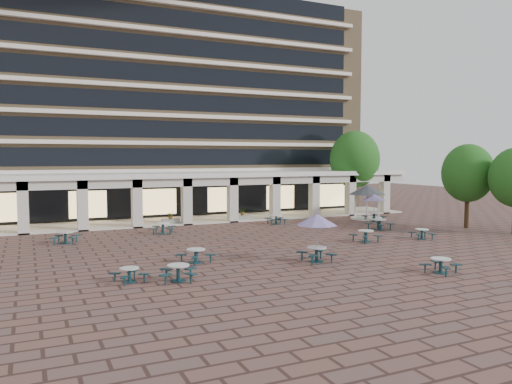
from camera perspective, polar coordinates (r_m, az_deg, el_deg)
ground at (r=32.52m, az=2.08°, el=-6.23°), size 120.00×120.00×0.00m
apartment_building at (r=56.34m, az=-9.86°, el=10.90°), size 40.00×15.50×25.20m
retail_arcade at (r=45.78m, az=-6.29°, el=0.50°), size 42.00×6.60×4.40m
picnic_table_0 at (r=23.77m, az=-8.87°, el=-8.95°), size 2.05×2.05×0.78m
picnic_table_1 at (r=27.66m, az=-6.88°, el=-7.10°), size 2.09×2.09×0.77m
picnic_table_2 at (r=26.75m, az=20.35°, el=-7.74°), size 1.99×1.99×0.74m
picnic_table_3 at (r=37.23m, az=18.43°, el=-4.47°), size 1.84×1.84×0.71m
picnic_table_5 at (r=24.07m, az=-14.26°, el=-9.02°), size 1.76×1.76×0.67m
picnic_table_6 at (r=27.65m, az=6.98°, el=-3.37°), size 2.28×2.28×2.64m
picnic_table_7 at (r=40.97m, az=13.93°, el=-3.51°), size 2.19×2.19×0.84m
picnic_table_8 at (r=35.85m, az=-20.94°, el=-4.77°), size 2.08×2.08×0.79m
picnic_table_9 at (r=38.35m, az=-10.59°, el=-3.98°), size 2.25×2.25×0.83m
picnic_table_10 at (r=34.89m, az=12.42°, el=-4.82°), size 1.92×1.92×0.80m
picnic_table_11 at (r=46.22m, az=13.36°, el=-0.70°), size 2.11×2.11×2.44m
picnic_table_13 at (r=43.11m, az=2.33°, el=-3.07°), size 1.95×1.95×0.79m
gazebo at (r=47.57m, az=12.57°, el=-0.18°), size 3.40×3.40×3.16m
tree_east_a at (r=43.98m, az=23.06°, el=1.99°), size 4.11×4.11×6.85m
tree_east_c at (r=52.13m, az=11.22°, el=3.67°), size 5.09×5.09×8.48m
planter_left at (r=43.24m, az=-9.73°, el=-3.15°), size 1.50×0.68×1.17m
planter_right at (r=45.42m, az=-1.52°, el=-2.75°), size 1.50×0.61×1.16m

